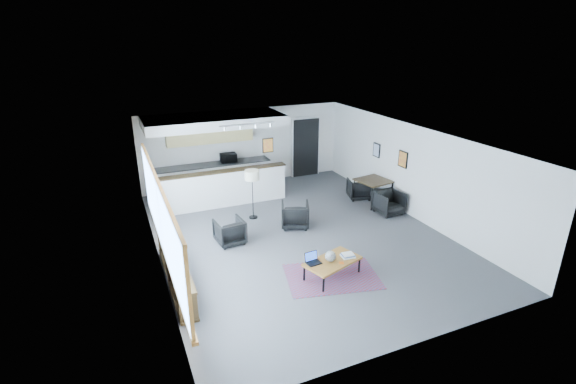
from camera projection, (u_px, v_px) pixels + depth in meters
name	position (u px, v px, depth m)	size (l,w,h in m)	color
room	(299.00, 188.00, 10.42)	(7.02, 9.02, 2.62)	#4B4B4D
window	(161.00, 219.00, 8.31)	(0.10, 5.95, 1.66)	#8CBFFF
console	(176.00, 270.00, 8.65)	(0.35, 3.00, 0.80)	#332412
kitchenette	(215.00, 154.00, 13.14)	(4.20, 1.96, 2.60)	white
doorway	(305.00, 147.00, 15.15)	(1.10, 0.12, 2.15)	black
track_light	(247.00, 125.00, 11.66)	(1.60, 0.07, 0.15)	silver
wall_art_lower	(403.00, 159.00, 11.97)	(0.03, 0.38, 0.48)	black
wall_art_upper	(377.00, 150.00, 13.10)	(0.03, 0.34, 0.44)	black
kilim_rug	(332.00, 276.00, 9.02)	(2.21, 1.75, 0.01)	#572E46
coffee_table	(333.00, 262.00, 8.89)	(1.36, 1.01, 0.40)	brown
laptop	(312.00, 259.00, 8.79)	(0.33, 0.28, 0.22)	black
ceramic_pot	(330.00, 256.00, 8.81)	(0.23, 0.23, 0.23)	gray
book_stack	(348.00, 255.00, 9.01)	(0.31, 0.26, 0.09)	silver
coaster	(341.00, 263.00, 8.78)	(0.13, 0.13, 0.01)	#E5590C
armchair_left	(230.00, 230.00, 10.37)	(0.67, 0.63, 0.69)	black
armchair_right	(295.00, 214.00, 11.26)	(0.73, 0.68, 0.75)	black
floor_lamp	(252.00, 177.00, 11.48)	(0.48, 0.48, 1.42)	black
dining_table	(373.00, 182.00, 12.68)	(1.04, 1.04, 0.77)	#332412
dining_chair_near	(389.00, 203.00, 12.10)	(0.61, 0.57, 0.63)	black
dining_chair_far	(359.00, 189.00, 13.23)	(0.57, 0.54, 0.59)	black
microwave	(228.00, 157.00, 13.81)	(0.52, 0.29, 0.35)	black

